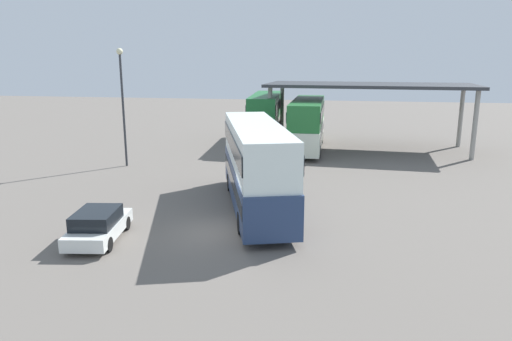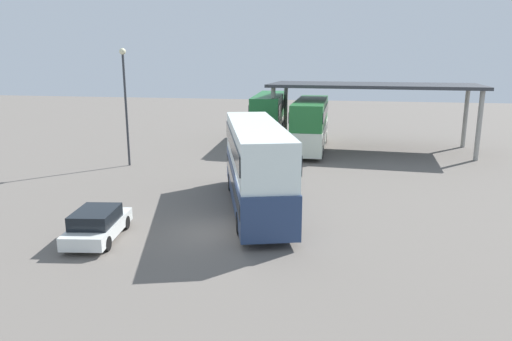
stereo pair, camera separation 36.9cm
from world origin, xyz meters
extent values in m
plane|color=#68615A|center=(0.00, 0.00, 0.00)|extent=(140.00, 140.00, 0.00)
cube|color=navy|center=(0.88, 3.71, 1.31)|extent=(5.66, 11.55, 1.92)
cube|color=white|center=(0.88, 3.71, 3.31)|extent=(5.52, 11.31, 2.08)
cube|color=black|center=(0.88, 3.71, 1.54)|extent=(5.56, 11.13, 0.65)
cube|color=black|center=(0.88, 3.71, 3.42)|extent=(5.56, 11.13, 0.83)
cube|color=black|center=(-0.77, 9.07, 1.60)|extent=(2.00, 0.70, 1.15)
cube|color=orange|center=(-0.77, 9.07, 2.52)|extent=(1.65, 0.58, 0.36)
cylinder|color=black|center=(-1.20, 6.75, 0.50)|extent=(0.56, 1.04, 1.00)
cylinder|color=black|center=(0.89, 7.39, 0.50)|extent=(0.56, 1.04, 1.00)
cylinder|color=black|center=(0.87, 0.03, 0.50)|extent=(0.56, 1.04, 1.00)
cylinder|color=black|center=(2.96, 0.67, 0.50)|extent=(0.56, 1.04, 1.00)
cube|color=silver|center=(-4.89, -1.71, 0.49)|extent=(2.33, 4.25, 0.55)
cube|color=black|center=(-4.86, -1.91, 1.06)|extent=(1.92, 2.44, 0.58)
cylinder|color=black|center=(-5.86, -0.60, 0.30)|extent=(0.29, 0.62, 0.60)
cylinder|color=black|center=(-4.31, -0.36, 0.30)|extent=(0.29, 0.62, 0.60)
cylinder|color=black|center=(-5.48, -3.07, 0.30)|extent=(0.29, 0.62, 0.60)
cylinder|color=black|center=(-3.92, -2.83, 0.30)|extent=(0.29, 0.62, 0.60)
cube|color=silver|center=(-1.72, 23.40, 1.32)|extent=(3.21, 10.70, 1.93)
cube|color=#1D6830|center=(-1.72, 23.40, 3.33)|extent=(3.12, 10.49, 2.09)
cube|color=black|center=(-1.72, 23.40, 1.55)|extent=(3.22, 10.29, 0.66)
cube|color=black|center=(-1.72, 23.40, 3.43)|extent=(3.22, 10.29, 0.84)
cube|color=black|center=(-2.11, 28.61, 1.61)|extent=(2.07, 0.25, 1.16)
cube|color=orange|center=(-2.11, 28.61, 2.53)|extent=(1.70, 0.21, 0.36)
cylinder|color=black|center=(-3.06, 26.58, 0.50)|extent=(0.35, 1.02, 1.00)
cylinder|color=black|center=(-0.87, 26.75, 0.50)|extent=(0.35, 1.02, 1.00)
cylinder|color=black|center=(-2.57, 20.06, 0.50)|extent=(0.35, 1.02, 1.00)
cylinder|color=black|center=(-0.39, 20.22, 0.50)|extent=(0.35, 1.02, 1.00)
cube|color=silver|center=(2.28, 20.47, 1.27)|extent=(2.61, 11.08, 1.84)
cube|color=#236C31|center=(2.28, 20.47, 3.18)|extent=(2.53, 10.86, 1.99)
cube|color=black|center=(2.28, 20.47, 1.49)|extent=(2.64, 10.64, 0.62)
cube|color=black|center=(2.28, 20.47, 3.28)|extent=(2.64, 10.64, 0.80)
cube|color=black|center=(2.22, 25.94, 1.54)|extent=(2.12, 0.12, 1.10)
cube|color=orange|center=(2.22, 25.94, 2.43)|extent=(1.75, 0.10, 0.36)
cylinder|color=black|center=(1.11, 23.88, 0.50)|extent=(0.29, 1.00, 1.00)
cylinder|color=black|center=(3.37, 23.91, 0.50)|extent=(0.29, 1.00, 1.00)
cylinder|color=black|center=(1.18, 17.03, 0.50)|extent=(0.29, 1.00, 1.00)
cylinder|color=black|center=(3.44, 17.05, 0.50)|extent=(0.29, 1.00, 1.00)
cube|color=#33353A|center=(7.28, 21.73, 5.36)|extent=(17.25, 7.78, 0.25)
cylinder|color=#9E9B93|center=(15.27, 24.17, 2.62)|extent=(0.36, 0.36, 5.24)
cylinder|color=#9E9B93|center=(14.97, 18.47, 2.62)|extent=(0.36, 0.36, 5.24)
cylinder|color=#9E9B93|center=(-0.42, 24.99, 2.62)|extent=(0.36, 0.36, 5.24)
cylinder|color=#9E9B93|center=(-0.72, 19.30, 2.62)|extent=(0.36, 0.36, 5.24)
cylinder|color=#33353A|center=(-10.01, 11.87, 3.92)|extent=(0.16, 0.16, 7.84)
sphere|color=beige|center=(-10.01, 11.87, 7.99)|extent=(0.44, 0.44, 0.44)
camera|label=1|loc=(4.93, -19.07, 7.47)|focal=33.09mm
camera|label=2|loc=(5.30, -19.00, 7.47)|focal=33.09mm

